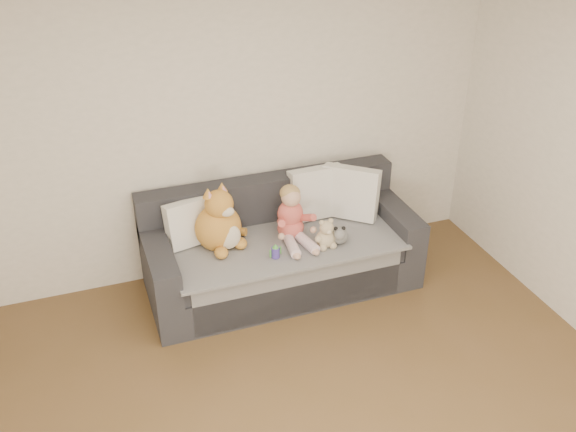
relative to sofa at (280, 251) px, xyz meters
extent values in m
plane|color=white|center=(-0.32, -2.06, 2.29)|extent=(5.00, 5.00, 0.00)
plane|color=white|center=(-0.32, 0.44, 0.99)|extent=(4.50, 0.00, 4.50)
cube|color=#26262B|center=(0.00, -0.04, -0.16)|extent=(2.20, 0.90, 0.30)
cube|color=#26262B|center=(0.00, -0.07, 0.07)|extent=(1.90, 0.80, 0.15)
cube|color=#26262B|center=(0.00, 0.31, 0.34)|extent=(2.20, 0.20, 0.40)
cube|color=#26262B|center=(-1.00, -0.04, 0.14)|extent=(0.20, 0.90, 0.30)
cube|color=#26262B|center=(1.00, -0.04, 0.14)|extent=(0.20, 0.90, 0.30)
cube|color=gray|center=(0.00, -0.09, 0.15)|extent=(1.85, 0.88, 0.02)
cube|color=gray|center=(0.00, -0.48, -0.08)|extent=(1.70, 0.02, 0.41)
cube|color=white|center=(-0.70, 0.13, 0.34)|extent=(0.43, 0.26, 0.38)
cube|color=white|center=(0.40, 0.20, 0.38)|extent=(0.48, 0.23, 0.45)
cube|color=white|center=(0.66, 0.10, 0.38)|extent=(0.50, 0.47, 0.45)
ellipsoid|color=#DA504D|center=(0.07, -0.06, 0.25)|extent=(0.22, 0.18, 0.18)
ellipsoid|color=#DA504D|center=(0.07, -0.05, 0.37)|extent=(0.21, 0.18, 0.23)
ellipsoid|color=#DBAA8C|center=(0.07, -0.06, 0.53)|extent=(0.16, 0.16, 0.16)
ellipsoid|color=tan|center=(0.07, -0.04, 0.56)|extent=(0.16, 0.16, 0.13)
cylinder|color=#DA504D|center=(-0.03, -0.12, 0.35)|extent=(0.12, 0.22, 0.14)
cylinder|color=#DA504D|center=(0.18, -0.12, 0.35)|extent=(0.13, 0.22, 0.14)
ellipsoid|color=#DBAA8C|center=(-0.06, -0.21, 0.28)|extent=(0.05, 0.05, 0.05)
ellipsoid|color=#DBAA8C|center=(0.21, -0.20, 0.28)|extent=(0.05, 0.05, 0.05)
cylinder|color=#E5B2C6|center=(0.01, -0.25, 0.20)|extent=(0.11, 0.28, 0.09)
cylinder|color=#E5B2C6|center=(0.14, -0.25, 0.20)|extent=(0.13, 0.28, 0.09)
ellipsoid|color=#DBAA8C|center=(0.00, -0.38, 0.20)|extent=(0.06, 0.09, 0.05)
ellipsoid|color=#DBAA8C|center=(0.16, -0.38, 0.20)|extent=(0.06, 0.09, 0.05)
ellipsoid|color=#C6802C|center=(-0.51, 0.00, 0.33)|extent=(0.37, 0.31, 0.39)
ellipsoid|color=beige|center=(-0.46, -0.11, 0.30)|extent=(0.19, 0.09, 0.21)
ellipsoid|color=#C6802C|center=(-0.50, -0.02, 0.55)|extent=(0.22, 0.22, 0.22)
ellipsoid|color=beige|center=(-0.46, -0.11, 0.52)|extent=(0.11, 0.07, 0.08)
cone|color=#C6802C|center=(-0.58, -0.02, 0.66)|extent=(0.12, 0.12, 0.08)
cone|color=pink|center=(-0.57, -0.03, 0.65)|extent=(0.07, 0.07, 0.05)
cone|color=#C6802C|center=(-0.45, 0.04, 0.66)|extent=(0.12, 0.12, 0.08)
cone|color=pink|center=(-0.45, 0.03, 0.65)|extent=(0.07, 0.07, 0.05)
ellipsoid|color=#C6802C|center=(-0.54, -0.17, 0.21)|extent=(0.11, 0.13, 0.09)
ellipsoid|color=#C6802C|center=(-0.36, -0.09, 0.21)|extent=(0.11, 0.13, 0.09)
cylinder|color=#C6802C|center=(-0.37, 0.12, 0.20)|extent=(0.24, 0.20, 0.09)
ellipsoid|color=#CDBB8E|center=(0.28, -0.29, 0.24)|extent=(0.16, 0.13, 0.16)
ellipsoid|color=#CDBB8E|center=(0.28, -0.30, 0.34)|extent=(0.11, 0.11, 0.11)
ellipsoid|color=#CDBB8E|center=(0.24, -0.29, 0.39)|extent=(0.04, 0.04, 0.04)
ellipsoid|color=#CDBB8E|center=(0.32, -0.29, 0.39)|extent=(0.04, 0.04, 0.04)
ellipsoid|color=beige|center=(0.28, -0.34, 0.33)|extent=(0.04, 0.04, 0.04)
ellipsoid|color=#CDBB8E|center=(0.21, -0.31, 0.26)|extent=(0.06, 0.06, 0.06)
ellipsoid|color=#CDBB8E|center=(0.35, -0.31, 0.26)|extent=(0.06, 0.06, 0.06)
ellipsoid|color=#CDBB8E|center=(0.24, -0.34, 0.19)|extent=(0.06, 0.06, 0.06)
ellipsoid|color=#CDBB8E|center=(0.32, -0.34, 0.19)|extent=(0.06, 0.06, 0.06)
ellipsoid|color=white|center=(0.40, -0.26, 0.23)|extent=(0.15, 0.19, 0.14)
ellipsoid|color=white|center=(0.37, -0.35, 0.29)|extent=(0.09, 0.09, 0.09)
ellipsoid|color=black|center=(0.35, -0.33, 0.33)|extent=(0.03, 0.03, 0.03)
ellipsoid|color=black|center=(0.41, -0.34, 0.33)|extent=(0.03, 0.03, 0.03)
cylinder|color=#4D3CA4|center=(-0.15, -0.31, 0.21)|extent=(0.08, 0.08, 0.09)
cone|color=green|center=(-0.15, -0.31, 0.27)|extent=(0.07, 0.07, 0.04)
cylinder|color=green|center=(-0.19, -0.32, 0.22)|extent=(0.02, 0.02, 0.06)
cylinder|color=green|center=(-0.10, -0.30, 0.22)|extent=(0.02, 0.02, 0.06)
camera|label=1|loc=(-1.44, -4.22, 2.91)|focal=40.00mm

